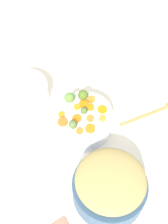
% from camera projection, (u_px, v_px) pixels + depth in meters
% --- Properties ---
extents(tabletop, '(2.40, 2.40, 0.02)m').
position_uv_depth(tabletop, '(77.00, 138.00, 1.20)').
color(tabletop, white).
rests_on(tabletop, ground).
extents(serving_bowl_carrots, '(0.23, 0.23, 0.11)m').
position_uv_depth(serving_bowl_carrots, '(84.00, 121.00, 1.17)').
color(serving_bowl_carrots, white).
rests_on(serving_bowl_carrots, tabletop).
extents(metal_pot, '(0.26, 0.26, 0.10)m').
position_uv_depth(metal_pot, '(109.00, 189.00, 1.00)').
color(metal_pot, '#345274').
rests_on(metal_pot, tabletop).
extents(stuffing_mound, '(0.24, 0.24, 0.06)m').
position_uv_depth(stuffing_mound, '(111.00, 180.00, 0.94)').
color(stuffing_mound, tan).
rests_on(stuffing_mound, metal_pot).
extents(carrot_slice_0, '(0.05, 0.05, 0.01)m').
position_uv_depth(carrot_slice_0, '(102.00, 109.00, 1.14)').
color(carrot_slice_0, orange).
rests_on(carrot_slice_0, serving_bowl_carrots).
extents(carrot_slice_1, '(0.04, 0.04, 0.01)m').
position_uv_depth(carrot_slice_1, '(102.00, 119.00, 1.11)').
color(carrot_slice_1, orange).
rests_on(carrot_slice_1, serving_bowl_carrots).
extents(carrot_slice_2, '(0.05, 0.05, 0.01)m').
position_uv_depth(carrot_slice_2, '(77.00, 118.00, 1.11)').
color(carrot_slice_2, orange).
rests_on(carrot_slice_2, serving_bowl_carrots).
extents(carrot_slice_3, '(0.05, 0.05, 0.01)m').
position_uv_depth(carrot_slice_3, '(90.00, 129.00, 1.08)').
color(carrot_slice_3, orange).
rests_on(carrot_slice_3, serving_bowl_carrots).
extents(carrot_slice_4, '(0.03, 0.03, 0.01)m').
position_uv_depth(carrot_slice_4, '(61.00, 114.00, 1.12)').
color(carrot_slice_4, orange).
rests_on(carrot_slice_4, serving_bowl_carrots).
extents(carrot_slice_5, '(0.05, 0.05, 0.01)m').
position_uv_depth(carrot_slice_5, '(84.00, 104.00, 1.15)').
color(carrot_slice_5, orange).
rests_on(carrot_slice_5, serving_bowl_carrots).
extents(carrot_slice_6, '(0.04, 0.04, 0.01)m').
position_uv_depth(carrot_slice_6, '(90.00, 107.00, 1.14)').
color(carrot_slice_6, orange).
rests_on(carrot_slice_6, serving_bowl_carrots).
extents(carrot_slice_7, '(0.05, 0.05, 0.01)m').
position_uv_depth(carrot_slice_7, '(63.00, 121.00, 1.10)').
color(carrot_slice_7, orange).
rests_on(carrot_slice_7, serving_bowl_carrots).
extents(carrot_slice_8, '(0.04, 0.04, 0.01)m').
position_uv_depth(carrot_slice_8, '(90.00, 118.00, 1.11)').
color(carrot_slice_8, orange).
rests_on(carrot_slice_8, serving_bowl_carrots).
extents(carrot_slice_9, '(0.03, 0.03, 0.01)m').
position_uv_depth(carrot_slice_9, '(80.00, 131.00, 1.07)').
color(carrot_slice_9, orange).
rests_on(carrot_slice_9, serving_bowl_carrots).
extents(carrot_slice_10, '(0.04, 0.04, 0.01)m').
position_uv_depth(carrot_slice_10, '(76.00, 107.00, 1.14)').
color(carrot_slice_10, orange).
rests_on(carrot_slice_10, serving_bowl_carrots).
extents(carrot_slice_11, '(0.03, 0.03, 0.01)m').
position_uv_depth(carrot_slice_11, '(91.00, 99.00, 1.16)').
color(carrot_slice_11, orange).
rests_on(carrot_slice_11, serving_bowl_carrots).
extents(brussels_sprout_0, '(0.03, 0.03, 0.03)m').
position_uv_depth(brussels_sprout_0, '(84.00, 111.00, 1.12)').
color(brussels_sprout_0, '#4B6D32').
rests_on(brussels_sprout_0, serving_bowl_carrots).
extents(brussels_sprout_1, '(0.04, 0.04, 0.04)m').
position_uv_depth(brussels_sprout_1, '(69.00, 98.00, 1.15)').
color(brussels_sprout_1, '#5B863A').
rests_on(brussels_sprout_1, serving_bowl_carrots).
extents(brussels_sprout_2, '(0.04, 0.04, 0.04)m').
position_uv_depth(brussels_sprout_2, '(83.00, 95.00, 1.16)').
color(brussels_sprout_2, '#4E6D24').
rests_on(brussels_sprout_2, serving_bowl_carrots).
extents(brussels_sprout_3, '(0.03, 0.03, 0.03)m').
position_uv_depth(brussels_sprout_3, '(73.00, 125.00, 1.08)').
color(brussels_sprout_3, '#58703A').
rests_on(brussels_sprout_3, serving_bowl_carrots).
extents(wooden_spoon, '(0.28, 0.14, 0.01)m').
position_uv_depth(wooden_spoon, '(159.00, 110.00, 1.26)').
color(wooden_spoon, '#AF884B').
rests_on(wooden_spoon, tabletop).
extents(casserole_dish, '(0.23, 0.23, 0.09)m').
position_uv_depth(casserole_dish, '(23.00, 93.00, 1.27)').
color(casserole_dish, white).
rests_on(casserole_dish, tabletop).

